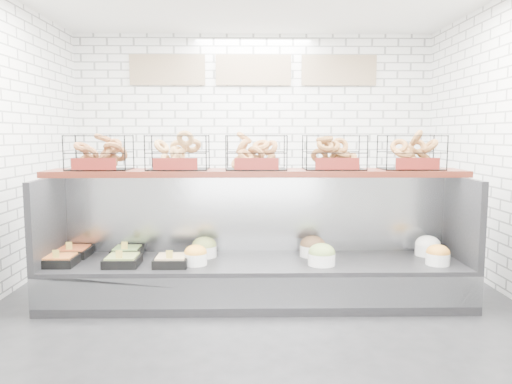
{
  "coord_description": "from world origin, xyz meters",
  "views": [
    {
      "loc": [
        -0.09,
        -4.39,
        1.61
      ],
      "look_at": [
        -0.0,
        0.45,
        1.05
      ],
      "focal_mm": 35.0,
      "sensor_mm": 36.0,
      "label": 1
    }
  ],
  "objects": [
    {
      "name": "ground",
      "position": [
        0.0,
        0.0,
        0.0
      ],
      "size": [
        5.5,
        5.5,
        0.0
      ],
      "primitive_type": "plane",
      "color": "black",
      "rests_on": "ground"
    },
    {
      "name": "room_shell",
      "position": [
        0.0,
        0.6,
        2.06
      ],
      "size": [
        5.02,
        5.51,
        3.01
      ],
      "color": "white",
      "rests_on": "ground"
    },
    {
      "name": "display_case",
      "position": [
        -0.01,
        0.35,
        0.33
      ],
      "size": [
        4.0,
        0.9,
        1.2
      ],
      "color": "black",
      "rests_on": "ground"
    },
    {
      "name": "bagel_shelf",
      "position": [
        -0.0,
        0.52,
        1.39
      ],
      "size": [
        4.1,
        0.5,
        0.4
      ],
      "color": "#46160F",
      "rests_on": "display_case"
    },
    {
      "name": "prep_counter",
      "position": [
        -0.0,
        2.43,
        0.47
      ],
      "size": [
        4.0,
        0.6,
        1.2
      ],
      "color": "#93969B",
      "rests_on": "ground"
    }
  ]
}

